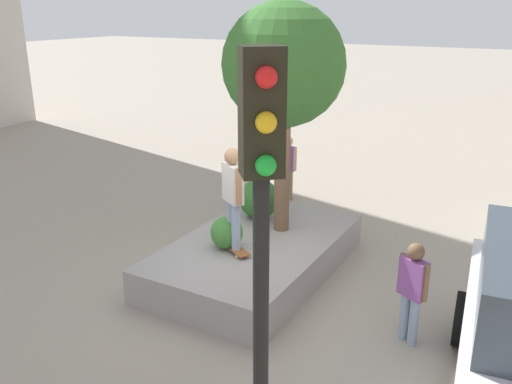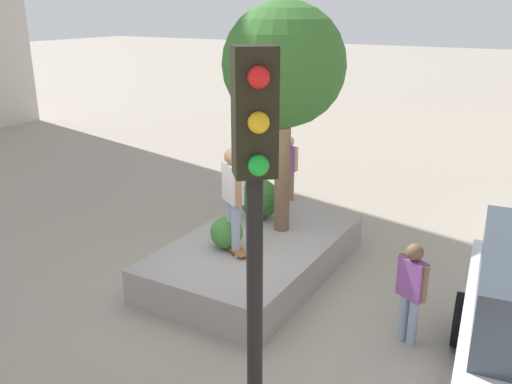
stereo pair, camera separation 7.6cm
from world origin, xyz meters
TOP-DOWN VIEW (x-y plane):
  - ground_plane at (0.00, 0.00)m, footprint 120.00×120.00m
  - planter_ledge at (-0.56, -0.04)m, footprint 4.09×2.45m
  - plaza_tree at (-1.24, 0.10)m, footprint 2.09×2.09m
  - boxwood_shrub at (-1.54, -0.54)m, footprint 0.77×0.77m
  - hedge_clump at (-0.06, -0.33)m, footprint 0.55×0.55m
  - skateboard at (0.00, -0.16)m, footprint 0.57×0.80m
  - skateboarder at (0.00, -0.16)m, footprint 0.42×0.50m
  - traffic_light_corner at (3.97, 2.57)m, footprint 0.37×0.37m
  - bystander_watching at (-4.29, -1.29)m, footprint 0.28×0.52m
  - passerby_with_bag at (0.25, 2.87)m, footprint 0.34×0.46m

SIDE VIEW (x-z plane):
  - ground_plane at x=0.00m, z-range 0.00..0.00m
  - planter_ledge at x=-0.56m, z-range 0.00..0.60m
  - skateboard at x=0.00m, z-range 0.62..0.69m
  - passerby_with_bag at x=0.25m, z-range 0.12..1.63m
  - hedge_clump at x=-0.06m, z-range 0.60..1.16m
  - bystander_watching at x=-4.29m, z-range 0.12..1.69m
  - boxwood_shrub at x=-1.54m, z-range 0.60..1.37m
  - skateboarder at x=0.00m, z-range 0.81..2.51m
  - traffic_light_corner at x=3.97m, z-range 0.79..5.05m
  - plaza_tree at x=-1.24m, z-range 1.53..5.54m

